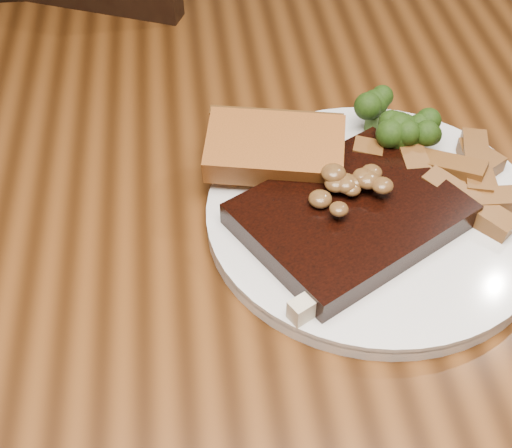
{
  "coord_description": "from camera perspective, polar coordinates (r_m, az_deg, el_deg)",
  "views": [
    {
      "loc": [
        -0.06,
        -0.42,
        1.2
      ],
      "look_at": [
        -0.01,
        -0.01,
        0.78
      ],
      "focal_mm": 50.0,
      "sensor_mm": 36.0,
      "label": 1
    }
  ],
  "objects": [
    {
      "name": "mushroom_pile",
      "position": [
        0.6,
        7.46,
        3.22
      ],
      "size": [
        0.06,
        0.06,
        0.03
      ],
      "primitive_type": null,
      "color": "brown",
      "rests_on": "steak"
    },
    {
      "name": "plate",
      "position": [
        0.64,
        9.35,
        0.6
      ],
      "size": [
        0.32,
        0.32,
        0.01
      ],
      "primitive_type": "cylinder",
      "rotation": [
        0.0,
        0.0,
        0.09
      ],
      "color": "silver",
      "rests_on": "dining_table"
    },
    {
      "name": "dining_table",
      "position": [
        0.69,
        1.01,
        -6.5
      ],
      "size": [
        1.6,
        0.9,
        0.75
      ],
      "color": "#522B10",
      "rests_on": "ground"
    },
    {
      "name": "broccoli_cluster",
      "position": [
        0.69,
        11.33,
        6.99
      ],
      "size": [
        0.08,
        0.08,
        0.04
      ],
      "primitive_type": null,
      "color": "#1E380C",
      "rests_on": "plate"
    },
    {
      "name": "steak",
      "position": [
        0.61,
        7.53,
        0.63
      ],
      "size": [
        0.22,
        0.2,
        0.03
      ],
      "primitive_type": "cube",
      "rotation": [
        0.0,
        0.0,
        0.53
      ],
      "color": "black",
      "rests_on": "plate"
    },
    {
      "name": "chair_far",
      "position": [
        1.23,
        -12.2,
        8.81
      ],
      "size": [
        0.55,
        0.55,
        0.88
      ],
      "rotation": [
        0.0,
        0.0,
        2.73
      ],
      "color": "black",
      "rests_on": "ground"
    },
    {
      "name": "potato_wedges",
      "position": [
        0.66,
        15.6,
        3.1
      ],
      "size": [
        0.11,
        0.11,
        0.02
      ],
      "primitive_type": null,
      "color": "brown",
      "rests_on": "plate"
    },
    {
      "name": "garlic_bread",
      "position": [
        0.65,
        1.49,
        4.63
      ],
      "size": [
        0.13,
        0.09,
        0.03
      ],
      "primitive_type": "cube",
      "rotation": [
        0.0,
        0.0,
        -0.22
      ],
      "color": "brown",
      "rests_on": "plate"
    },
    {
      "name": "steak_bone",
      "position": [
        0.57,
        8.73,
        -3.91
      ],
      "size": [
        0.14,
        0.09,
        0.02
      ],
      "primitive_type": "cube",
      "rotation": [
        0.0,
        0.0,
        0.53
      ],
      "color": "beige",
      "rests_on": "plate"
    }
  ]
}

